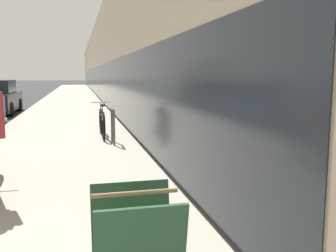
% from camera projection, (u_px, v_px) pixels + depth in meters
% --- Properties ---
extents(sidewalk_slab, '(3.73, 70.00, 0.14)m').
position_uv_depth(sidewalk_slab, '(70.00, 101.00, 24.55)').
color(sidewalk_slab, '#A39E8E').
rests_on(sidewalk_slab, ground).
extents(storefront_facade, '(10.01, 70.00, 5.59)m').
position_uv_depth(storefront_facade, '(150.00, 63.00, 33.48)').
color(storefront_facade, gray).
rests_on(storefront_facade, ground).
extents(bike_rack_hoop, '(0.05, 0.60, 0.84)m').
position_uv_depth(bike_rack_hoop, '(113.00, 122.00, 8.88)').
color(bike_rack_hoop, '#4C4C51').
rests_on(bike_rack_hoop, sidewalk_slab).
extents(cruiser_bike_nearest, '(0.52, 1.74, 0.90)m').
position_uv_depth(cruiser_bike_nearest, '(102.00, 123.00, 9.83)').
color(cruiser_bike_nearest, black).
rests_on(cruiser_bike_nearest, sidewalk_slab).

